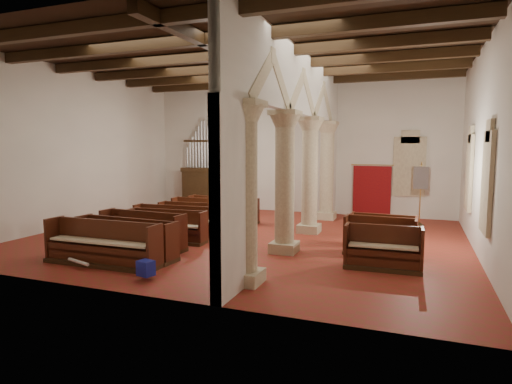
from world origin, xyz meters
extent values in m
plane|color=maroon|center=(0.00, 0.00, 0.00)|extent=(14.00, 14.00, 0.00)
plane|color=black|center=(0.00, 0.00, 6.00)|extent=(14.00, 14.00, 0.00)
cube|color=beige|center=(0.00, 6.00, 3.00)|extent=(14.00, 0.02, 6.00)
cube|color=beige|center=(0.00, -6.00, 3.00)|extent=(14.00, 0.02, 6.00)
cube|color=beige|center=(-7.00, 0.00, 3.00)|extent=(0.02, 12.00, 6.00)
cube|color=beige|center=(7.00, 0.00, 3.00)|extent=(0.02, 12.00, 6.00)
cube|color=beige|center=(1.80, -4.50, 0.15)|extent=(0.75, 0.75, 0.30)
cylinder|color=beige|center=(1.80, -4.50, 1.95)|extent=(0.56, 0.56, 3.30)
cube|color=beige|center=(1.80, -1.50, 0.15)|extent=(0.75, 0.75, 0.30)
cylinder|color=beige|center=(1.80, -1.50, 1.95)|extent=(0.56, 0.56, 3.30)
cube|color=beige|center=(1.80, 1.50, 0.15)|extent=(0.75, 0.75, 0.30)
cylinder|color=beige|center=(1.80, 1.50, 1.95)|extent=(0.56, 0.56, 3.30)
cube|color=beige|center=(1.80, 4.50, 0.15)|extent=(0.75, 0.75, 0.30)
cylinder|color=beige|center=(1.80, 4.50, 1.95)|extent=(0.56, 0.56, 3.30)
cube|color=beige|center=(1.80, 0.00, 5.04)|extent=(0.25, 11.90, 1.93)
cube|color=#2D674C|center=(6.98, -1.50, 2.20)|extent=(0.03, 1.00, 2.20)
cube|color=#2D674C|center=(6.98, 2.50, 2.20)|extent=(0.03, 1.00, 2.20)
cube|color=#2D674C|center=(5.00, 5.98, 2.20)|extent=(1.00, 0.03, 2.20)
cube|color=#342210|center=(-4.50, 5.50, 0.90)|extent=(2.00, 0.80, 1.80)
cube|color=#342210|center=(-4.50, 5.50, 1.90)|extent=(2.10, 0.85, 0.20)
cube|color=#361D11|center=(-3.10, 5.50, 0.06)|extent=(0.58, 0.58, 0.11)
cube|color=#361D11|center=(-3.10, 5.50, 0.63)|extent=(0.28, 0.28, 1.25)
cube|color=#361D11|center=(-3.10, 5.41, 1.31)|extent=(0.63, 0.53, 0.22)
cube|color=maroon|center=(3.50, 5.92, 1.15)|extent=(1.60, 0.06, 2.10)
cylinder|color=#BE8D3B|center=(3.50, 5.90, 2.25)|extent=(1.80, 0.04, 0.04)
cone|color=#342210|center=(5.48, 4.46, 0.06)|extent=(0.37, 0.37, 0.12)
cylinder|color=#BE8D3B|center=(5.48, 4.46, 1.23)|extent=(0.04, 0.04, 2.46)
cylinder|color=#BE8D3B|center=(5.48, 4.46, 2.36)|extent=(0.10, 0.72, 0.03)
cube|color=#211752|center=(5.48, 4.44, 1.84)|extent=(0.56, 0.08, 0.87)
cube|color=navy|center=(-0.44, -5.09, 0.28)|extent=(0.41, 0.36, 0.35)
cube|color=navy|center=(-1.19, -2.48, 0.28)|extent=(0.43, 0.38, 0.37)
cube|color=navy|center=(-0.03, -0.17, 0.25)|extent=(0.33, 0.28, 0.30)
cylinder|color=silver|center=(-2.61, -4.89, 0.16)|extent=(0.85, 0.33, 0.09)
cylinder|color=white|center=(-2.27, -3.99, 0.16)|extent=(0.91, 0.15, 0.09)
cube|color=#342210|center=(-2.24, -4.44, 0.05)|extent=(3.27, 0.80, 0.11)
cube|color=#451C0E|center=(-2.24, -4.49, 0.36)|extent=(3.12, 0.47, 0.49)
cube|color=#451C0E|center=(-2.24, -4.24, 0.63)|extent=(3.11, 0.11, 1.04)
cube|color=#451C0E|center=(-3.84, -4.42, 0.63)|extent=(0.08, 0.66, 1.04)
cube|color=#451C0E|center=(-0.65, -4.42, 0.63)|extent=(0.08, 0.66, 1.04)
cube|color=beige|center=(-2.24, -4.49, 0.63)|extent=(2.99, 0.42, 0.05)
cube|color=#342210|center=(-2.13, -3.64, 0.05)|extent=(3.15, 0.89, 0.10)
cube|color=#44250E|center=(-2.13, -3.69, 0.34)|extent=(2.98, 0.57, 0.47)
cube|color=#44250E|center=(-2.13, -3.45, 0.60)|extent=(2.97, 0.23, 0.99)
cube|color=#44250E|center=(-3.65, -3.62, 0.60)|extent=(0.11, 0.63, 0.99)
cube|color=#44250E|center=(-0.61, -3.62, 0.60)|extent=(0.11, 0.63, 0.99)
cube|color=beige|center=(-2.13, -3.69, 0.60)|extent=(2.86, 0.53, 0.05)
cube|color=#342210|center=(-2.30, -2.63, 0.05)|extent=(2.82, 0.92, 0.11)
cube|color=#421C0E|center=(-2.30, -2.69, 0.35)|extent=(2.65, 0.59, 0.48)
cube|color=#421C0E|center=(-2.30, -2.44, 0.61)|extent=(2.63, 0.24, 1.01)
cube|color=#421C0E|center=(-3.66, -2.61, 0.61)|extent=(0.11, 0.64, 1.01)
cube|color=#421C0E|center=(-0.94, -2.61, 0.61)|extent=(0.11, 0.64, 1.01)
cube|color=beige|center=(-2.30, -2.69, 0.61)|extent=(2.55, 0.54, 0.05)
cube|color=#342210|center=(-2.13, -1.55, 0.05)|extent=(2.66, 0.84, 0.10)
cube|color=#461A0F|center=(-2.13, -1.60, 0.32)|extent=(2.50, 0.54, 0.44)
cube|color=#461A0F|center=(-2.13, -1.38, 0.57)|extent=(2.48, 0.21, 0.94)
cube|color=#461A0F|center=(-3.41, -1.53, 0.57)|extent=(0.10, 0.59, 0.94)
cube|color=#461A0F|center=(-0.85, -1.53, 0.57)|extent=(0.10, 0.59, 0.94)
cube|color=beige|center=(-2.13, -1.60, 0.57)|extent=(2.39, 0.49, 0.05)
cube|color=#342210|center=(-2.50, -0.46, 0.05)|extent=(3.06, 0.84, 0.10)
cube|color=#4B1D10|center=(-2.50, -0.51, 0.31)|extent=(2.89, 0.55, 0.43)
cube|color=#4B1D10|center=(-2.50, -0.29, 0.55)|extent=(2.87, 0.23, 0.91)
cube|color=#4B1D10|center=(-3.98, -0.44, 0.55)|extent=(0.10, 0.57, 0.91)
cube|color=#4B1D10|center=(-1.02, -0.44, 0.55)|extent=(0.10, 0.57, 0.91)
cube|color=beige|center=(-2.50, -0.51, 0.55)|extent=(2.78, 0.50, 0.05)
cube|color=#342210|center=(-2.24, 0.55, 0.05)|extent=(2.90, 0.78, 0.09)
cube|color=#40210D|center=(-2.24, 0.51, 0.30)|extent=(2.73, 0.49, 0.42)
cube|color=#40210D|center=(-2.24, 0.72, 0.54)|extent=(2.72, 0.18, 0.89)
cube|color=#40210D|center=(-3.64, 0.57, 0.54)|extent=(0.09, 0.57, 0.89)
cube|color=#40210D|center=(-0.84, 0.57, 0.54)|extent=(0.09, 0.57, 0.89)
cube|color=beige|center=(-2.24, 0.51, 0.54)|extent=(2.62, 0.45, 0.05)
cube|color=#342210|center=(-2.33, 1.54, 0.05)|extent=(2.80, 0.80, 0.10)
cube|color=#461C0F|center=(-2.33, 1.49, 0.32)|extent=(2.64, 0.50, 0.44)
cube|color=#461C0F|center=(-2.33, 1.72, 0.56)|extent=(2.63, 0.18, 0.93)
cube|color=#461C0F|center=(-3.68, 1.56, 0.56)|extent=(0.09, 0.59, 0.93)
cube|color=#461C0F|center=(-0.98, 1.56, 0.56)|extent=(0.09, 0.59, 0.93)
cube|color=beige|center=(-2.33, 1.49, 0.56)|extent=(2.53, 0.46, 0.05)
cube|color=#342210|center=(-2.01, 2.37, 0.05)|extent=(3.06, 0.86, 0.10)
cube|color=#4F2310|center=(-2.01, 2.32, 0.31)|extent=(2.90, 0.57, 0.43)
cube|color=#4F2310|center=(-2.01, 2.54, 0.55)|extent=(2.88, 0.25, 0.91)
cube|color=#4F2310|center=(-3.48, 2.39, 0.55)|extent=(0.10, 0.58, 0.91)
cube|color=#4F2310|center=(-0.53, 2.39, 0.55)|extent=(0.10, 0.58, 0.91)
cube|color=beige|center=(-2.01, 2.32, 0.55)|extent=(2.78, 0.52, 0.05)
cube|color=#342210|center=(4.61, -2.24, 0.05)|extent=(1.91, 0.79, 0.10)
cube|color=#501C11|center=(4.61, -2.29, 0.34)|extent=(1.75, 0.47, 0.47)
cube|color=#501C11|center=(4.61, -2.05, 0.60)|extent=(1.74, 0.13, 0.99)
cube|color=#501C11|center=(3.71, -2.22, 0.60)|extent=(0.09, 0.63, 0.99)
cube|color=#501C11|center=(5.52, -2.22, 0.60)|extent=(0.09, 0.63, 0.99)
cube|color=beige|center=(4.61, -2.29, 0.60)|extent=(1.68, 0.43, 0.05)
cube|color=#342210|center=(4.42, -0.87, 0.05)|extent=(1.99, 0.78, 0.10)
cube|color=#501F11|center=(4.42, -0.92, 0.34)|extent=(1.83, 0.47, 0.47)
cube|color=#501F11|center=(4.42, -0.68, 0.59)|extent=(1.82, 0.13, 0.98)
cube|color=#501F11|center=(3.47, -0.85, 0.59)|extent=(0.09, 0.62, 0.98)
cube|color=#501F11|center=(5.37, -0.85, 0.59)|extent=(0.09, 0.62, 0.98)
cube|color=beige|center=(4.42, -0.92, 0.59)|extent=(1.75, 0.42, 0.05)
cube|color=#342210|center=(4.43, 0.04, 0.05)|extent=(1.99, 0.78, 0.10)
cube|color=#44180E|center=(4.43, -0.01, 0.32)|extent=(1.82, 0.48, 0.44)
cube|color=#44180E|center=(4.43, 0.22, 0.56)|extent=(1.81, 0.16, 0.92)
cube|color=#44180E|center=(3.49, 0.06, 0.56)|extent=(0.10, 0.59, 0.92)
cube|color=#44180E|center=(5.37, 0.06, 0.56)|extent=(0.10, 0.59, 0.92)
cube|color=beige|center=(4.43, -0.01, 0.56)|extent=(1.75, 0.44, 0.05)
camera|label=1|loc=(5.37, -13.17, 3.11)|focal=30.00mm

